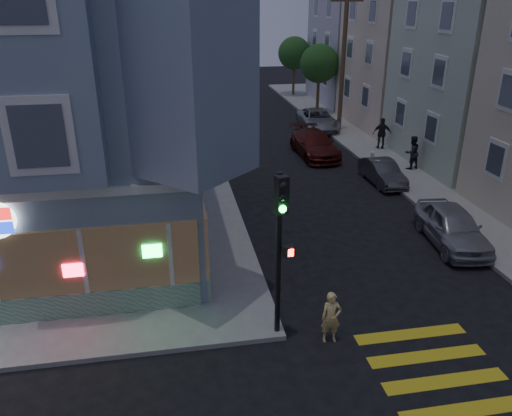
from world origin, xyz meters
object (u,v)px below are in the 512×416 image
object	(u,v)px
utility_pole	(343,61)
fire_hydrant	(372,157)
parked_car_b	(382,172)
parked_car_c	(314,144)
pedestrian_a	(412,152)
traffic_signal	(281,230)
pedestrian_b	(382,133)
street_tree_far	(294,53)
parked_car_d	(318,120)
running_child	(331,317)
parked_car_a	(452,226)
street_tree_near	(319,64)

from	to	relation	value
utility_pole	fire_hydrant	xyz separation A→B (m)	(-0.70, -7.77, -4.27)
parked_car_b	parked_car_c	world-z (taller)	parked_car_c
fire_hydrant	parked_car_b	bearing A→B (deg)	-102.25
pedestrian_a	parked_car_b	distance (m)	2.81
parked_car_b	fire_hydrant	distance (m)	2.83
traffic_signal	fire_hydrant	world-z (taller)	traffic_signal
pedestrian_a	pedestrian_b	distance (m)	3.98
street_tree_far	parked_car_d	size ratio (longest dim) A/B	1.05
street_tree_far	running_child	size ratio (longest dim) A/B	3.52
pedestrian_b	parked_car_c	bearing A→B (deg)	19.81
utility_pole	running_child	size ratio (longest dim) A/B	5.98
utility_pole	parked_car_c	distance (m)	7.50
utility_pole	parked_car_a	world-z (taller)	utility_pole
traffic_signal	fire_hydrant	size ratio (longest dim) A/B	6.55
pedestrian_b	parked_car_c	size ratio (longest dim) A/B	0.38
utility_pole	street_tree_far	world-z (taller)	utility_pole
parked_car_c	fire_hydrant	world-z (taller)	parked_car_c
parked_car_b	parked_car_c	distance (m)	5.59
street_tree_far	pedestrian_b	size ratio (longest dim) A/B	2.81
parked_car_d	parked_car_b	bearing A→B (deg)	-86.44
parked_car_d	parked_car_c	bearing A→B (deg)	-104.74
street_tree_far	pedestrian_b	xyz separation A→B (m)	(0.80, -19.00, -2.84)
pedestrian_a	parked_car_c	bearing A→B (deg)	-54.99
street_tree_near	street_tree_far	bearing A→B (deg)	90.00
fire_hydrant	street_tree_far	bearing A→B (deg)	87.63
street_tree_near	parked_car_b	distance (m)	16.93
parked_car_a	utility_pole	bearing A→B (deg)	92.02
street_tree_near	pedestrian_a	bearing A→B (deg)	-86.94
utility_pole	pedestrian_a	bearing A→B (deg)	-83.65
parked_car_c	street_tree_far	bearing A→B (deg)	77.86
utility_pole	parked_car_c	world-z (taller)	utility_pole
street_tree_near	parked_car_d	world-z (taller)	street_tree_near
parked_car_b	traffic_signal	world-z (taller)	traffic_signal
traffic_signal	running_child	bearing A→B (deg)	-33.08
parked_car_a	parked_car_b	size ratio (longest dim) A/B	1.20
pedestrian_a	fire_hydrant	distance (m)	2.16
parked_car_a	parked_car_b	distance (m)	6.85
street_tree_far	traffic_signal	size ratio (longest dim) A/B	1.14
pedestrian_b	fire_hydrant	bearing A→B (deg)	73.88
parked_car_d	parked_car_a	bearing A→B (deg)	-86.92
utility_pole	parked_car_d	size ratio (longest dim) A/B	1.78
running_child	pedestrian_b	size ratio (longest dim) A/B	0.80
parked_car_b	fire_hydrant	bearing A→B (deg)	76.93
traffic_signal	fire_hydrant	xyz separation A→B (m)	(8.48, 14.05, -2.78)
parked_car_c	utility_pole	bearing A→B (deg)	56.12
street_tree_near	fire_hydrant	distance (m)	14.21
parked_car_b	parked_car_d	world-z (taller)	parked_car_d
parked_car_a	parked_car_b	bearing A→B (deg)	95.52
parked_car_a	parked_car_d	bearing A→B (deg)	96.32
street_tree_near	parked_car_d	size ratio (longest dim) A/B	1.05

